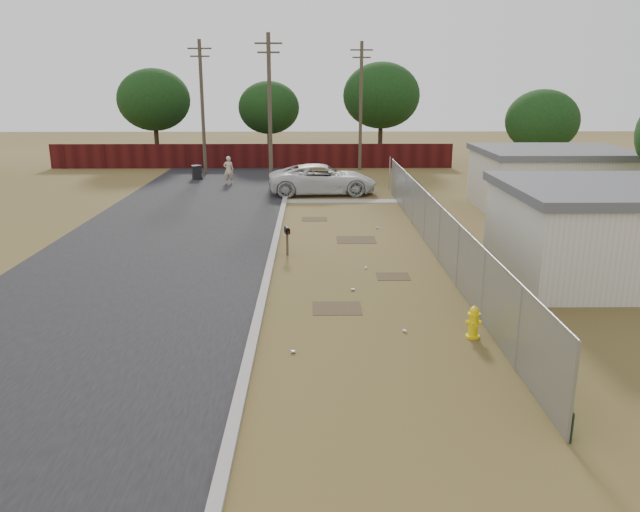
{
  "coord_description": "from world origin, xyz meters",
  "views": [
    {
      "loc": [
        -1.5,
        -21.86,
        6.32
      ],
      "look_at": [
        -1.27,
        -3.33,
        1.1
      ],
      "focal_mm": 35.0,
      "sensor_mm": 36.0,
      "label": 1
    }
  ],
  "objects_px": {
    "fire_hydrant": "(474,323)",
    "pickup_truck": "(323,179)",
    "pedestrian": "(229,170)",
    "mailbox": "(287,233)",
    "trash_bin": "(197,172)"
  },
  "relations": [
    {
      "from": "pickup_truck",
      "to": "pedestrian",
      "type": "xyz_separation_m",
      "value": [
        -5.92,
        3.85,
        0.02
      ]
    },
    {
      "from": "mailbox",
      "to": "trash_bin",
      "type": "xyz_separation_m",
      "value": [
        -6.71,
        18.75,
        -0.39
      ]
    },
    {
      "from": "mailbox",
      "to": "trash_bin",
      "type": "height_order",
      "value": "mailbox"
    },
    {
      "from": "fire_hydrant",
      "to": "pedestrian",
      "type": "xyz_separation_m",
      "value": [
        -9.39,
        24.86,
        0.47
      ]
    },
    {
      "from": "fire_hydrant",
      "to": "pickup_truck",
      "type": "xyz_separation_m",
      "value": [
        -3.48,
        21.02,
        0.45
      ]
    },
    {
      "from": "pickup_truck",
      "to": "pedestrian",
      "type": "distance_m",
      "value": 7.06
    },
    {
      "from": "pedestrian",
      "to": "trash_bin",
      "type": "xyz_separation_m",
      "value": [
        -2.34,
        1.74,
        -0.39
      ]
    },
    {
      "from": "fire_hydrant",
      "to": "pickup_truck",
      "type": "distance_m",
      "value": 21.31
    },
    {
      "from": "mailbox",
      "to": "trash_bin",
      "type": "bearing_deg",
      "value": 109.69
    },
    {
      "from": "pickup_truck",
      "to": "trash_bin",
      "type": "xyz_separation_m",
      "value": [
        -8.26,
        5.59,
        -0.38
      ]
    },
    {
      "from": "fire_hydrant",
      "to": "trash_bin",
      "type": "bearing_deg",
      "value": 113.81
    },
    {
      "from": "pedestrian",
      "to": "mailbox",
      "type": "bearing_deg",
      "value": 99.46
    },
    {
      "from": "fire_hydrant",
      "to": "trash_bin",
      "type": "xyz_separation_m",
      "value": [
        -11.74,
        26.6,
        0.07
      ]
    },
    {
      "from": "pickup_truck",
      "to": "trash_bin",
      "type": "relative_size",
      "value": 6.59
    },
    {
      "from": "fire_hydrant",
      "to": "mailbox",
      "type": "distance_m",
      "value": 9.34
    }
  ]
}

